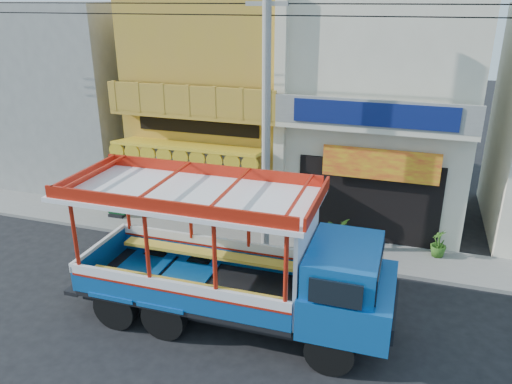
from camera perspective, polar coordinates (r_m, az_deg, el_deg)
ground at (r=13.46m, az=1.02°, el=-13.82°), size 90.00×90.00×0.00m
sidewalk at (r=16.75m, az=5.06°, el=-6.09°), size 30.00×2.00×0.12m
shophouse_left at (r=20.18m, az=-3.22°, el=10.90°), size 6.00×7.50×8.24m
shophouse_right at (r=18.89m, az=14.28°, el=9.56°), size 6.00×6.75×8.24m
party_pilaster at (r=16.38m, az=2.76°, el=8.07°), size 0.35×0.30×8.00m
filler_building_left at (r=23.67m, az=-19.47°, el=10.53°), size 6.00×6.00×7.60m
utility_pole at (r=14.67m, az=1.76°, el=10.64°), size 28.00×0.26×9.00m
songthaew_truck at (r=12.09m, az=-0.45°, el=-8.14°), size 8.04×2.76×3.74m
green_sign at (r=19.21m, az=-15.71°, el=-1.48°), size 0.69×0.33×1.06m
potted_plant_a at (r=16.63m, az=8.99°, el=-4.44°), size 1.10×1.12×0.94m
potted_plant_c at (r=16.73m, az=20.16°, el=-5.52°), size 0.58×0.58×0.89m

